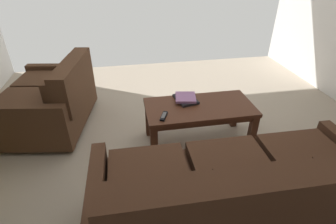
{
  "coord_description": "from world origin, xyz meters",
  "views": [
    {
      "loc": [
        0.52,
        2.25,
        1.81
      ],
      "look_at": [
        0.18,
        0.36,
        0.64
      ],
      "focal_mm": 27.7,
      "sensor_mm": 36.0,
      "label": 1
    }
  ],
  "objects_px": {
    "loveseat_near": "(52,100)",
    "book_stack": "(186,98)",
    "coffee_table": "(199,112)",
    "sofa_main": "(239,199)",
    "tv_remote": "(164,116)"
  },
  "relations": [
    {
      "from": "sofa_main",
      "to": "book_stack",
      "type": "height_order",
      "value": "sofa_main"
    },
    {
      "from": "sofa_main",
      "to": "book_stack",
      "type": "bearing_deg",
      "value": -86.89
    },
    {
      "from": "loveseat_near",
      "to": "book_stack",
      "type": "relative_size",
      "value": 4.22
    },
    {
      "from": "sofa_main",
      "to": "book_stack",
      "type": "relative_size",
      "value": 6.47
    },
    {
      "from": "coffee_table",
      "to": "book_stack",
      "type": "distance_m",
      "value": 0.21
    },
    {
      "from": "loveseat_near",
      "to": "coffee_table",
      "type": "relative_size",
      "value": 1.15
    },
    {
      "from": "coffee_table",
      "to": "tv_remote",
      "type": "xyz_separation_m",
      "value": [
        0.4,
        0.15,
        0.08
      ]
    },
    {
      "from": "loveseat_near",
      "to": "book_stack",
      "type": "height_order",
      "value": "loveseat_near"
    },
    {
      "from": "sofa_main",
      "to": "book_stack",
      "type": "xyz_separation_m",
      "value": [
        0.07,
        -1.28,
        0.12
      ]
    },
    {
      "from": "coffee_table",
      "to": "tv_remote",
      "type": "height_order",
      "value": "tv_remote"
    },
    {
      "from": "sofa_main",
      "to": "coffee_table",
      "type": "bearing_deg",
      "value": -92.46
    },
    {
      "from": "tv_remote",
      "to": "coffee_table",
      "type": "bearing_deg",
      "value": -159.96
    },
    {
      "from": "sofa_main",
      "to": "book_stack",
      "type": "distance_m",
      "value": 1.28
    },
    {
      "from": "tv_remote",
      "to": "loveseat_near",
      "type": "bearing_deg",
      "value": -32.96
    },
    {
      "from": "loveseat_near",
      "to": "coffee_table",
      "type": "bearing_deg",
      "value": 158.52
    }
  ]
}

